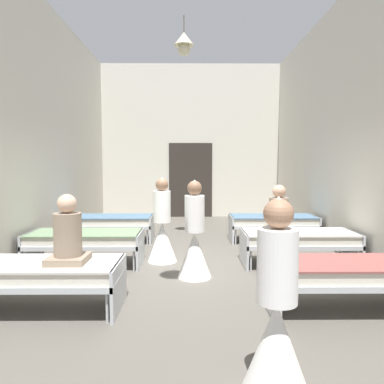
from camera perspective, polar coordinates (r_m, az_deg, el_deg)
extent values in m
cube|color=#59544C|center=(6.31, 0.03, -11.85)|extent=(6.32, 12.05, 0.10)
cube|color=silver|center=(11.91, -0.23, 7.99)|extent=(6.12, 0.20, 4.92)
cube|color=silver|center=(6.76, -26.40, 10.28)|extent=(0.20, 11.45, 4.92)
cube|color=silver|center=(6.81, 26.25, 10.24)|extent=(0.20, 11.45, 4.92)
cube|color=#2D2823|center=(11.78, -0.23, 1.89)|extent=(1.40, 0.06, 2.40)
cylinder|color=brown|center=(8.62, -1.28, 25.03)|extent=(0.02, 0.02, 0.34)
cone|color=beige|center=(8.51, -1.28, 23.00)|extent=(0.44, 0.44, 0.28)
sphere|color=beige|center=(8.44, -1.28, 21.59)|extent=(0.28, 0.28, 0.28)
cylinder|color=#B7BCC1|center=(4.20, -13.25, -17.34)|extent=(0.03, 0.03, 0.34)
cylinder|color=#B7BCC1|center=(4.86, -11.32, -14.25)|extent=(0.03, 0.03, 0.34)
cube|color=#B7BCC1|center=(4.71, -22.92, -12.50)|extent=(1.90, 0.84, 0.07)
cube|color=#B7BCC1|center=(4.48, -11.45, -14.32)|extent=(0.04, 0.84, 0.57)
cube|color=silver|center=(4.68, -22.96, -11.27)|extent=(1.82, 0.78, 0.14)
cube|color=beige|center=(4.66, -22.99, -10.30)|extent=(1.86, 0.82, 0.02)
cylinder|color=#B7BCC1|center=(4.22, 13.84, -17.22)|extent=(0.03, 0.03, 0.34)
cylinder|color=#B7BCC1|center=(4.88, 11.68, -14.17)|extent=(0.03, 0.03, 0.34)
cube|color=#B7BCC1|center=(4.75, 23.23, -12.35)|extent=(1.90, 0.84, 0.07)
cube|color=#B7BCC1|center=(4.50, 11.93, -14.23)|extent=(0.04, 0.84, 0.57)
cube|color=silver|center=(4.73, 23.27, -11.13)|extent=(1.82, 0.78, 0.14)
cube|color=#8C4C47|center=(4.70, 23.30, -10.17)|extent=(1.86, 0.82, 0.02)
cylinder|color=#B7BCC1|center=(6.46, -24.84, -9.86)|extent=(0.03, 0.03, 0.34)
cylinder|color=#B7BCC1|center=(7.11, -22.43, -8.51)|extent=(0.03, 0.03, 0.34)
cylinder|color=#B7BCC1|center=(5.97, -9.16, -10.66)|extent=(0.03, 0.03, 0.34)
cylinder|color=#B7BCC1|center=(6.66, -8.22, -9.07)|extent=(0.03, 0.03, 0.34)
cube|color=#B7BCC1|center=(6.45, -16.43, -7.79)|extent=(1.90, 0.84, 0.07)
cube|color=#B7BCC1|center=(6.78, -24.07, -8.16)|extent=(0.04, 0.84, 0.57)
cube|color=#B7BCC1|center=(6.28, -8.13, -8.80)|extent=(0.04, 0.84, 0.57)
cube|color=silver|center=(6.43, -16.45, -6.87)|extent=(1.82, 0.78, 0.14)
cube|color=slate|center=(6.41, -16.47, -6.15)|extent=(1.86, 0.82, 0.02)
cylinder|color=#B7BCC1|center=(5.99, 9.27, -10.62)|extent=(0.03, 0.03, 0.34)
cylinder|color=#B7BCC1|center=(6.68, 8.21, -9.03)|extent=(0.03, 0.03, 0.34)
cylinder|color=#B7BCC1|center=(6.51, 24.77, -9.75)|extent=(0.03, 0.03, 0.34)
cylinder|color=#B7BCC1|center=(7.15, 22.28, -8.43)|extent=(0.03, 0.03, 0.34)
cube|color=#B7BCC1|center=(6.48, 16.41, -7.73)|extent=(1.90, 0.84, 0.07)
cube|color=#B7BCC1|center=(6.30, 8.17, -8.77)|extent=(0.04, 0.84, 0.57)
cube|color=#B7BCC1|center=(6.83, 23.96, -8.07)|extent=(0.04, 0.84, 0.57)
cube|color=silver|center=(6.46, 16.43, -6.81)|extent=(1.82, 0.78, 0.14)
cube|color=beige|center=(6.45, 16.45, -6.10)|extent=(1.86, 0.82, 0.02)
cylinder|color=#B7BCC1|center=(8.19, -19.33, -6.74)|extent=(0.03, 0.03, 0.34)
cylinder|color=#B7BCC1|center=(8.86, -17.82, -5.86)|extent=(0.03, 0.03, 0.34)
cylinder|color=#B7BCC1|center=(7.81, -7.06, -7.06)|extent=(0.03, 0.03, 0.34)
cylinder|color=#B7BCC1|center=(8.51, -6.50, -6.10)|extent=(0.03, 0.03, 0.34)
cube|color=#B7BCC1|center=(8.26, -12.81, -5.06)|extent=(1.90, 0.84, 0.07)
cube|color=#B7BCC1|center=(8.52, -18.95, -5.50)|extent=(0.04, 0.84, 0.57)
cube|color=#B7BCC1|center=(8.13, -6.35, -5.75)|extent=(0.04, 0.84, 0.57)
cube|color=silver|center=(8.24, -12.82, -4.34)|extent=(1.82, 0.78, 0.14)
cube|color=slate|center=(8.23, -12.83, -3.77)|extent=(1.86, 0.82, 0.02)
cylinder|color=#B7BCC1|center=(7.82, 6.89, -7.04)|extent=(0.03, 0.03, 0.34)
cylinder|color=#B7BCC1|center=(8.52, 6.27, -6.08)|extent=(0.03, 0.03, 0.34)
cylinder|color=#B7BCC1|center=(8.23, 19.08, -6.68)|extent=(0.03, 0.03, 0.34)
cylinder|color=#B7BCC1|center=(8.89, 17.53, -5.82)|extent=(0.03, 0.03, 0.34)
cube|color=#B7BCC1|center=(8.29, 12.58, -5.02)|extent=(1.90, 0.84, 0.07)
cube|color=#B7BCC1|center=(8.14, 6.15, -5.74)|extent=(0.04, 0.84, 0.57)
cube|color=#B7BCC1|center=(8.56, 18.68, -5.45)|extent=(0.04, 0.84, 0.57)
cube|color=silver|center=(8.27, 12.59, -4.31)|extent=(1.82, 0.78, 0.14)
cube|color=slate|center=(8.26, 12.60, -3.74)|extent=(1.86, 0.82, 0.02)
cone|color=white|center=(6.46, -4.70, -7.83)|extent=(0.52, 0.52, 0.70)
cylinder|color=white|center=(6.36, -4.74, -2.32)|extent=(0.30, 0.30, 0.55)
sphere|color=#846047|center=(6.32, -4.76, 1.15)|extent=(0.22, 0.22, 0.22)
cone|color=white|center=(6.32, -4.77, 1.85)|extent=(0.18, 0.18, 0.10)
cone|color=white|center=(2.99, 13.10, -22.87)|extent=(0.52, 0.52, 0.70)
cylinder|color=white|center=(2.77, 13.33, -11.27)|extent=(0.30, 0.30, 0.55)
sphere|color=#A87A5B|center=(2.69, 13.47, -3.34)|extent=(0.22, 0.22, 0.22)
cone|color=white|center=(2.68, 13.50, -1.71)|extent=(0.18, 0.18, 0.10)
cone|color=white|center=(5.56, 0.40, -9.82)|extent=(0.52, 0.52, 0.70)
cylinder|color=white|center=(5.44, 0.40, -3.43)|extent=(0.30, 0.30, 0.55)
sphere|color=#846047|center=(5.40, 0.41, 0.62)|extent=(0.22, 0.22, 0.22)
cone|color=white|center=(5.40, 0.41, 1.43)|extent=(0.18, 0.18, 0.10)
cylinder|color=gray|center=(4.46, -18.98, -6.86)|extent=(0.32, 0.32, 0.58)
cube|color=gray|center=(4.52, -18.90, -9.97)|extent=(0.44, 0.44, 0.08)
sphere|color=beige|center=(4.40, -19.11, -1.74)|extent=(0.22, 0.22, 0.22)
cylinder|color=gray|center=(6.29, 13.49, -3.51)|extent=(0.32, 0.32, 0.58)
cube|color=gray|center=(6.33, 13.45, -5.75)|extent=(0.44, 0.44, 0.08)
sphere|color=tan|center=(6.25, 13.56, 0.12)|extent=(0.22, 0.22, 0.22)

